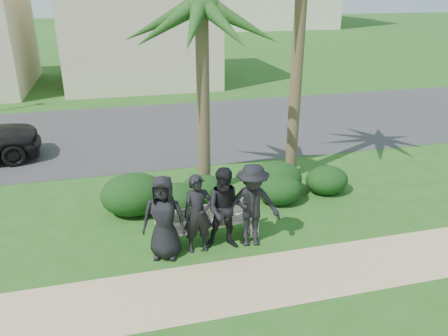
{
  "coord_description": "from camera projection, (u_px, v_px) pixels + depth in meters",
  "views": [
    {
      "loc": [
        -2.73,
        -8.14,
        5.06
      ],
      "look_at": [
        -0.37,
        1.0,
        1.16
      ],
      "focal_mm": 35.0,
      "sensor_mm": 36.0,
      "label": 1
    }
  ],
  "objects": [
    {
      "name": "footpath",
      "position": [
        280.0,
        277.0,
        8.23
      ],
      "size": [
        30.0,
        1.6,
        0.01
      ],
      "primitive_type": "cube",
      "color": "tan",
      "rests_on": "ground"
    },
    {
      "name": "hedge_a",
      "position": [
        133.0,
        193.0,
        10.46
      ],
      "size": [
        1.55,
        1.28,
        1.01
      ],
      "primitive_type": "ellipsoid",
      "color": "black",
      "rests_on": "ground"
    },
    {
      "name": "hedge_extra",
      "position": [
        203.0,
        190.0,
        10.85
      ],
      "size": [
        1.22,
        1.0,
        0.79
      ],
      "primitive_type": "ellipsoid",
      "color": "black",
      "rests_on": "ground"
    },
    {
      "name": "hedge_b",
      "position": [
        144.0,
        197.0,
        10.52
      ],
      "size": [
        1.22,
        1.0,
        0.79
      ],
      "primitive_type": "ellipsoid",
      "color": "black",
      "rests_on": "ground"
    },
    {
      "name": "hedge_d",
      "position": [
        275.0,
        178.0,
        11.36
      ],
      "size": [
        1.44,
        1.19,
        0.94
      ],
      "primitive_type": "ellipsoid",
      "color": "black",
      "rests_on": "ground"
    },
    {
      "name": "palm_left",
      "position": [
        201.0,
        9.0,
        9.93
      ],
      "size": [
        3.0,
        3.0,
        5.58
      ],
      "color": "brown",
      "rests_on": "ground"
    },
    {
      "name": "ground",
      "position": [
        251.0,
        230.0,
        9.84
      ],
      "size": [
        160.0,
        160.0,
        0.0
      ],
      "primitive_type": "plane",
      "color": "#265017",
      "rests_on": "ground"
    },
    {
      "name": "man_c",
      "position": [
        226.0,
        209.0,
        8.88
      ],
      "size": [
        0.99,
        0.84,
        1.78
      ],
      "primitive_type": "imported",
      "rotation": [
        0.0,
        0.0,
        -0.22
      ],
      "color": "black",
      "rests_on": "ground"
    },
    {
      "name": "hedge_e",
      "position": [
        279.0,
        189.0,
        10.98
      ],
      "size": [
        1.16,
        0.96,
        0.76
      ],
      "primitive_type": "ellipsoid",
      "color": "black",
      "rests_on": "ground"
    },
    {
      "name": "man_b",
      "position": [
        198.0,
        214.0,
        8.79
      ],
      "size": [
        0.63,
        0.43,
        1.68
      ],
      "primitive_type": "imported",
      "rotation": [
        0.0,
        0.0,
        0.05
      ],
      "color": "black",
      "rests_on": "ground"
    },
    {
      "name": "stucco_bldg_right",
      "position": [
        137.0,
        15.0,
        24.32
      ],
      "size": [
        8.4,
        8.4,
        7.3
      ],
      "color": "beige",
      "rests_on": "ground"
    },
    {
      "name": "man_a",
      "position": [
        164.0,
        217.0,
        8.58
      ],
      "size": [
        0.99,
        0.79,
        1.75
      ],
      "primitive_type": "imported",
      "rotation": [
        0.0,
        0.0,
        -0.31
      ],
      "color": "black",
      "rests_on": "ground"
    },
    {
      "name": "park_bench",
      "position": [
        208.0,
        227.0,
        9.3
      ],
      "size": [
        2.24,
        0.81,
        0.76
      ],
      "rotation": [
        0.0,
        0.0,
        0.15
      ],
      "color": "#A59C8A",
      "rests_on": "ground"
    },
    {
      "name": "hedge_c",
      "position": [
        176.0,
        200.0,
        10.33
      ],
      "size": [
        1.27,
        1.05,
        0.83
      ],
      "primitive_type": "ellipsoid",
      "color": "black",
      "rests_on": "ground"
    },
    {
      "name": "asphalt_street",
      "position": [
        189.0,
        128.0,
        17.0
      ],
      "size": [
        160.0,
        8.0,
        0.01
      ],
      "primitive_type": "cube",
      "color": "#2D2D30",
      "rests_on": "ground"
    },
    {
      "name": "man_d",
      "position": [
        252.0,
        206.0,
        8.98
      ],
      "size": [
        1.26,
        0.84,
        1.82
      ],
      "primitive_type": "imported",
      "rotation": [
        0.0,
        0.0,
        -0.14
      ],
      "color": "black",
      "rests_on": "ground"
    },
    {
      "name": "hedge_f",
      "position": [
        327.0,
        179.0,
        11.53
      ],
      "size": [
        1.15,
        0.95,
        0.75
      ],
      "primitive_type": "ellipsoid",
      "color": "black",
      "rests_on": "ground"
    }
  ]
}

